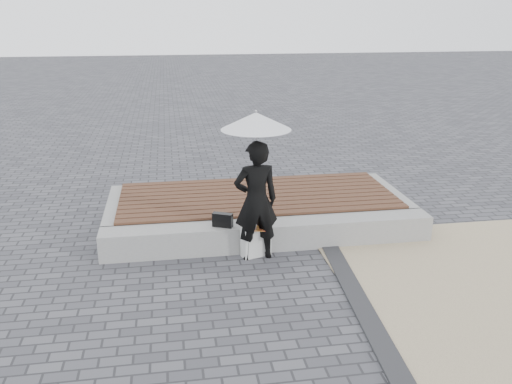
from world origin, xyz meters
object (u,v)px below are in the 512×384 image
woman (256,201)px  seating_ledge (270,234)px  parasol (256,121)px  canvas_tote (256,241)px  handbag (223,220)px

woman → seating_ledge: bearing=-134.6°
parasol → canvas_tote: bearing=82.0°
parasol → handbag: bearing=148.9°
seating_ledge → canvas_tote: bearing=-133.2°
canvas_tote → parasol: bearing=-116.1°
parasol → canvas_tote: parasol is taller
seating_ledge → woman: (-0.27, -0.34, 0.67)m
seating_ledge → handbag: 0.78m
canvas_tote → seating_ledge: bearing=28.6°
seating_ledge → woman: bearing=-128.4°
woman → canvas_tote: size_ratio=3.93×
woman → parasol: bearing=-96.2°
seating_ledge → parasol: bearing=-128.4°
seating_ledge → parasol: 1.85m
seating_ledge → parasol: size_ratio=4.10×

